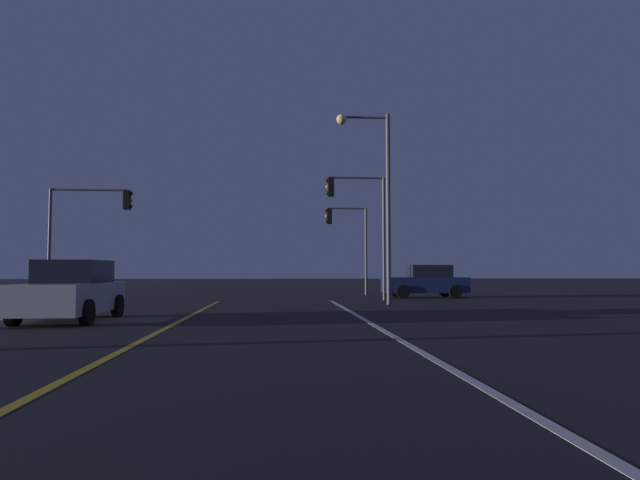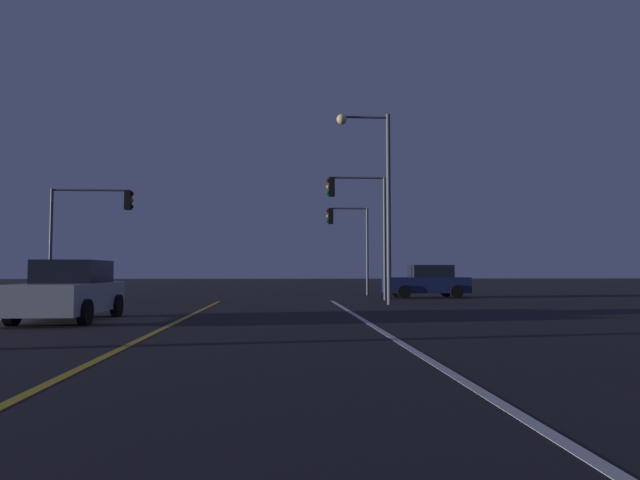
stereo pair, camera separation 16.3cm
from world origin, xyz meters
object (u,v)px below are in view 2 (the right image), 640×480
at_px(car_oncoming, 71,291).
at_px(traffic_light_near_left, 92,217).
at_px(traffic_light_near_right, 358,209).
at_px(car_crossing_side, 427,282).
at_px(traffic_light_far_right, 347,230).
at_px(street_lamp_right_far, 376,183).

relative_size(car_oncoming, traffic_light_near_left, 0.83).
relative_size(car_oncoming, traffic_light_near_right, 0.73).
height_order(car_oncoming, traffic_light_near_left, traffic_light_near_left).
relative_size(traffic_light_near_right, traffic_light_near_left, 1.14).
relative_size(car_crossing_side, traffic_light_near_left, 0.83).
xyz_separation_m(car_oncoming, traffic_light_far_right, (9.65, 15.68, 2.92)).
bearing_deg(car_crossing_side, car_oncoming, 43.07).
bearing_deg(car_oncoming, traffic_light_near_right, 136.95).
bearing_deg(traffic_light_near_right, street_lamp_right_far, 95.49).
bearing_deg(street_lamp_right_far, car_crossing_side, -122.19).
bearing_deg(car_crossing_side, street_lamp_right_far, 57.81).
distance_m(car_oncoming, car_crossing_side, 18.42).
xyz_separation_m(traffic_light_near_right, traffic_light_near_left, (-12.41, 0.00, -0.44)).
bearing_deg(traffic_light_near_right, car_oncoming, 46.95).
relative_size(traffic_light_near_left, traffic_light_far_right, 1.03).
distance_m(traffic_light_far_right, street_lamp_right_far, 8.96).
bearing_deg(car_oncoming, street_lamp_right_far, 124.76).
bearing_deg(traffic_light_far_right, traffic_light_near_right, 88.58).
height_order(traffic_light_near_right, street_lamp_right_far, street_lamp_right_far).
height_order(car_crossing_side, street_lamp_right_far, street_lamp_right_far).
xyz_separation_m(car_oncoming, street_lamp_right_far, (9.84, 6.83, 4.27)).
relative_size(car_oncoming, street_lamp_right_far, 0.54).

